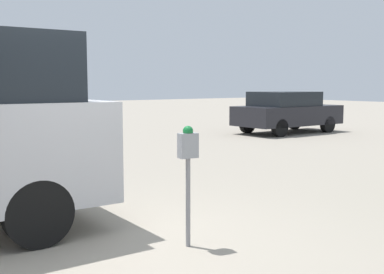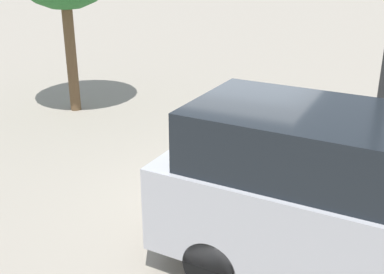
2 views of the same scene
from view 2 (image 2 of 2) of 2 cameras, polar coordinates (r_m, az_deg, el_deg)
ground_plane at (r=8.23m, az=4.71°, el=-8.06°), size 80.00×80.00×0.00m
parking_meter_near at (r=8.53m, az=2.37°, el=0.19°), size 0.21×0.14×1.29m
parked_van at (r=6.11m, az=19.24°, el=-7.33°), size 5.07×2.12×2.28m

